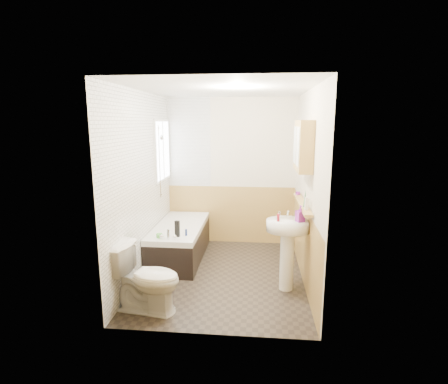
{
  "coord_description": "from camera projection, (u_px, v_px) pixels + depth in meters",
  "views": [
    {
      "loc": [
        0.45,
        -4.53,
        2.09
      ],
      "look_at": [
        0.0,
        0.15,
        1.15
      ],
      "focal_mm": 28.0,
      "sensor_mm": 36.0,
      "label": 1
    }
  ],
  "objects": [
    {
      "name": "ceiling",
      "position": [
        223.0,
        89.0,
        4.38
      ],
      "size": [
        2.8,
        2.8,
        0.0
      ],
      "primitive_type": "plane",
      "rotation": [
        3.14,
        0.0,
        0.0
      ],
      "color": "white",
      "rests_on": "ground"
    },
    {
      "name": "wainscot_back",
      "position": [
        231.0,
        214.0,
        6.13
      ],
      "size": [
        2.2,
        0.01,
        1.0
      ],
      "primitive_type": "cube",
      "color": "tan",
      "rests_on": "wall_back"
    },
    {
      "name": "sink",
      "position": [
        287.0,
        240.0,
        4.34
      ],
      "size": [
        0.53,
        0.43,
        1.03
      ],
      "rotation": [
        0.0,
        0.0,
        0.06
      ],
      "color": "white",
      "rests_on": "floor"
    },
    {
      "name": "clear_bottle",
      "position": [
        278.0,
        218.0,
        4.23
      ],
      "size": [
        0.04,
        0.04,
        0.09
      ],
      "primitive_type": "cylinder",
      "rotation": [
        0.0,
        0.0,
        -0.06
      ],
      "color": "maroon",
      "rests_on": "sink"
    },
    {
      "name": "wall_left",
      "position": [
        142.0,
        185.0,
        4.73
      ],
      "size": [
        0.02,
        2.8,
        2.5
      ],
      "primitive_type": "cube",
      "color": "beige",
      "rests_on": "ground"
    },
    {
      "name": "cream_jar",
      "position": [
        159.0,
        236.0,
        4.79
      ],
      "size": [
        0.09,
        0.09,
        0.05
      ],
      "primitive_type": "cylinder",
      "rotation": [
        0.0,
        0.0,
        0.08
      ],
      "color": "#59C647",
      "rests_on": "bathtub"
    },
    {
      "name": "black_jar",
      "position": [
        298.0,
        193.0,
        5.03
      ],
      "size": [
        0.08,
        0.08,
        0.04
      ],
      "primitive_type": "cylinder",
      "rotation": [
        0.0,
        0.0,
        -0.36
      ],
      "color": "purple",
      "rests_on": "pine_shelf"
    },
    {
      "name": "wall_front",
      "position": [
        208.0,
        214.0,
        3.25
      ],
      "size": [
        2.2,
        0.02,
        2.5
      ],
      "primitive_type": "cube",
      "color": "beige",
      "rests_on": "ground"
    },
    {
      "name": "orange_bottle",
      "position": [
        186.0,
        232.0,
        4.86
      ],
      "size": [
        0.04,
        0.04,
        0.09
      ],
      "primitive_type": "cylinder",
      "rotation": [
        0.0,
        0.0,
        -0.34
      ],
      "color": "navy",
      "rests_on": "bathtub"
    },
    {
      "name": "green_bottle",
      "position": [
        305.0,
        199.0,
        4.27
      ],
      "size": [
        0.05,
        0.05,
        0.22
      ],
      "primitive_type": "cone",
      "rotation": [
        0.0,
        0.0,
        -0.07
      ],
      "color": "#388447",
      "rests_on": "pine_shelf"
    },
    {
      "name": "tile_return_back",
      "position": [
        189.0,
        143.0,
        5.95
      ],
      "size": [
        0.75,
        0.01,
        1.5
      ],
      "primitive_type": "cube",
      "color": "white",
      "rests_on": "wall_back"
    },
    {
      "name": "wainscot_front",
      "position": [
        209.0,
        288.0,
        3.42
      ],
      "size": [
        2.2,
        0.01,
        1.0
      ],
      "primitive_type": "cube",
      "color": "tan",
      "rests_on": "wall_front"
    },
    {
      "name": "tile_cladding_left",
      "position": [
        143.0,
        185.0,
        4.73
      ],
      "size": [
        0.01,
        2.8,
        2.5
      ],
      "primitive_type": "cube",
      "color": "white",
      "rests_on": "wall_left"
    },
    {
      "name": "foam_can",
      "position": [
        307.0,
        204.0,
        4.14
      ],
      "size": [
        0.06,
        0.06,
        0.15
      ],
      "primitive_type": "cylinder",
      "rotation": [
        0.0,
        0.0,
        0.27
      ],
      "color": "silver",
      "rests_on": "pine_shelf"
    },
    {
      "name": "pine_shelf",
      "position": [
        302.0,
        204.0,
        4.54
      ],
      "size": [
        0.1,
        1.25,
        0.03
      ],
      "primitive_type": "cube",
      "color": "tan",
      "rests_on": "wall_right"
    },
    {
      "name": "shower_riser",
      "position": [
        160.0,
        155.0,
        5.33
      ],
      "size": [
        0.1,
        0.07,
        1.11
      ],
      "color": "silver",
      "rests_on": "wall_left"
    },
    {
      "name": "soap_bottle",
      "position": [
        300.0,
        218.0,
        4.21
      ],
      "size": [
        0.17,
        0.22,
        0.09
      ],
      "primitive_type": "imported",
      "rotation": [
        0.0,
        0.0,
        0.43
      ],
      "color": "purple",
      "rests_on": "sink"
    },
    {
      "name": "wall_back",
      "position": [
        231.0,
        172.0,
        6.0
      ],
      "size": [
        2.2,
        0.02,
        2.5
      ],
      "primitive_type": "cube",
      "color": "beige",
      "rests_on": "ground"
    },
    {
      "name": "floor",
      "position": [
        223.0,
        275.0,
        4.87
      ],
      "size": [
        2.8,
        2.8,
        0.0
      ],
      "primitive_type": "plane",
      "color": "black",
      "rests_on": "ground"
    },
    {
      "name": "wall_right",
      "position": [
        308.0,
        188.0,
        4.52
      ],
      "size": [
        0.02,
        2.8,
        2.5
      ],
      "primitive_type": "cube",
      "color": "beige",
      "rests_on": "ground"
    },
    {
      "name": "window",
      "position": [
        163.0,
        150.0,
        5.57
      ],
      "size": [
        0.03,
        0.79,
        0.99
      ],
      "color": "white",
      "rests_on": "wall_left"
    },
    {
      "name": "bathtub",
      "position": [
        180.0,
        241.0,
        5.44
      ],
      "size": [
        0.7,
        1.59,
        0.68
      ],
      "color": "black",
      "rests_on": "floor"
    },
    {
      "name": "blue_gel",
      "position": [
        177.0,
        229.0,
        4.8
      ],
      "size": [
        0.07,
        0.05,
        0.23
      ],
      "primitive_type": "cube",
      "rotation": [
        0.0,
        0.0,
        -0.25
      ],
      "color": "black",
      "rests_on": "bathtub"
    },
    {
      "name": "medicine_cabinet",
      "position": [
        303.0,
        146.0,
        4.32
      ],
      "size": [
        0.17,
        0.69,
        0.62
      ],
      "color": "tan",
      "rests_on": "wall_right"
    },
    {
      "name": "wainscot_right",
      "position": [
        304.0,
        243.0,
        4.67
      ],
      "size": [
        0.01,
        2.8,
        1.0
      ],
      "primitive_type": "cube",
      "color": "tan",
      "rests_on": "wall_right"
    },
    {
      "name": "toilet",
      "position": [
        146.0,
        278.0,
        3.89
      ],
      "size": [
        0.84,
        0.55,
        0.77
      ],
      "primitive_type": "imported",
      "rotation": [
        0.0,
        0.0,
        1.41
      ],
      "color": "white",
      "rests_on": "floor"
    }
  ]
}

